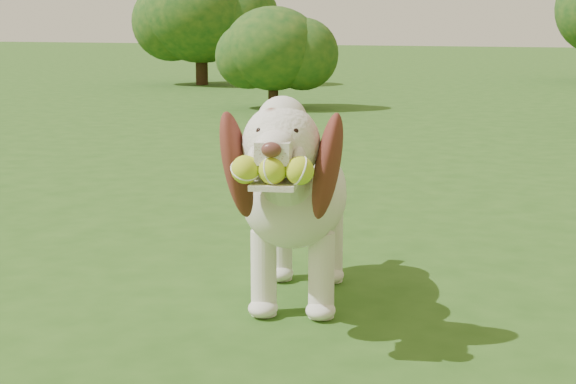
% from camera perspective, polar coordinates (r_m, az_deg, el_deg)
% --- Properties ---
extents(ground, '(80.00, 80.00, 0.00)m').
position_cam_1_polar(ground, '(3.09, -3.46, -8.21)').
color(ground, '#274E16').
rests_on(ground, ground).
extents(dog, '(0.66, 1.19, 0.79)m').
position_cam_1_polar(dog, '(3.14, 0.57, 0.04)').
color(dog, silver).
rests_on(dog, ground).
extents(shrub_a, '(1.19, 1.19, 1.23)m').
position_cam_1_polar(shrub_a, '(10.77, -0.97, 9.25)').
color(shrub_a, '#382314').
rests_on(shrub_a, ground).
extents(shrub_e, '(1.99, 1.99, 2.06)m').
position_cam_1_polar(shrub_e, '(15.22, -5.66, 11.47)').
color(shrub_e, '#382314').
rests_on(shrub_e, ground).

